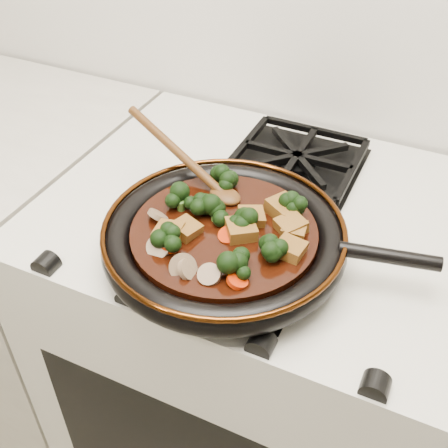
% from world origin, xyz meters
% --- Properties ---
extents(stove, '(0.76, 0.60, 0.90)m').
position_xyz_m(stove, '(0.00, 1.69, 0.45)').
color(stove, beige).
rests_on(stove, ground).
extents(burner_grate_front, '(0.23, 0.23, 0.03)m').
position_xyz_m(burner_grate_front, '(0.00, 1.55, 0.91)').
color(burner_grate_front, black).
rests_on(burner_grate_front, stove).
extents(burner_grate_back, '(0.23, 0.23, 0.03)m').
position_xyz_m(burner_grate_back, '(0.00, 1.83, 0.91)').
color(burner_grate_back, black).
rests_on(burner_grate_back, stove).
extents(skillet, '(0.49, 0.36, 0.05)m').
position_xyz_m(skillet, '(-0.01, 1.54, 0.94)').
color(skillet, black).
rests_on(skillet, burner_grate_front).
extents(braising_sauce, '(0.28, 0.28, 0.02)m').
position_xyz_m(braising_sauce, '(-0.02, 1.54, 0.95)').
color(braising_sauce, black).
rests_on(braising_sauce, skillet).
extents(tofu_cube_0, '(0.04, 0.04, 0.03)m').
position_xyz_m(tofu_cube_0, '(0.09, 1.53, 0.97)').
color(tofu_cube_0, brown).
rests_on(tofu_cube_0, braising_sauce).
extents(tofu_cube_1, '(0.05, 0.05, 0.03)m').
position_xyz_m(tofu_cube_1, '(0.01, 1.58, 0.97)').
color(tofu_cube_1, brown).
rests_on(tofu_cube_1, braising_sauce).
extents(tofu_cube_2, '(0.04, 0.04, 0.03)m').
position_xyz_m(tofu_cube_2, '(-0.08, 1.49, 0.97)').
color(tofu_cube_2, brown).
rests_on(tofu_cube_2, braising_sauce).
extents(tofu_cube_3, '(0.06, 0.06, 0.03)m').
position_xyz_m(tofu_cube_3, '(0.01, 1.54, 0.97)').
color(tofu_cube_3, brown).
rests_on(tofu_cube_3, braising_sauce).
extents(tofu_cube_4, '(0.05, 0.05, 0.03)m').
position_xyz_m(tofu_cube_4, '(-0.06, 1.51, 0.97)').
color(tofu_cube_4, brown).
rests_on(tofu_cube_4, braising_sauce).
extents(tofu_cube_5, '(0.06, 0.06, 0.03)m').
position_xyz_m(tofu_cube_5, '(0.05, 1.62, 0.97)').
color(tofu_cube_5, brown).
rests_on(tofu_cube_5, braising_sauce).
extents(tofu_cube_6, '(0.04, 0.04, 0.02)m').
position_xyz_m(tofu_cube_6, '(0.08, 1.58, 0.97)').
color(tofu_cube_6, brown).
rests_on(tofu_cube_6, braising_sauce).
extents(tofu_cube_7, '(0.05, 0.05, 0.03)m').
position_xyz_m(tofu_cube_7, '(0.07, 1.58, 0.97)').
color(tofu_cube_7, brown).
rests_on(tofu_cube_7, braising_sauce).
extents(broccoli_floret_0, '(0.07, 0.06, 0.06)m').
position_xyz_m(broccoli_floret_0, '(0.07, 1.51, 0.97)').
color(broccoli_floret_0, black).
rests_on(broccoli_floret_0, braising_sauce).
extents(broccoli_floret_1, '(0.09, 0.09, 0.06)m').
position_xyz_m(broccoli_floret_1, '(-0.04, 1.56, 0.97)').
color(broccoli_floret_1, black).
rests_on(broccoli_floret_1, braising_sauce).
extents(broccoli_floret_2, '(0.06, 0.06, 0.06)m').
position_xyz_m(broccoli_floret_2, '(-0.06, 1.57, 0.97)').
color(broccoli_floret_2, black).
rests_on(broccoli_floret_2, braising_sauce).
extents(broccoli_floret_3, '(0.07, 0.07, 0.07)m').
position_xyz_m(broccoli_floret_3, '(0.06, 1.63, 0.97)').
color(broccoli_floret_3, black).
rests_on(broccoli_floret_3, braising_sauce).
extents(broccoli_floret_4, '(0.08, 0.09, 0.06)m').
position_xyz_m(broccoli_floret_4, '(-0.09, 1.56, 0.97)').
color(broccoli_floret_4, black).
rests_on(broccoli_floret_4, braising_sauce).
extents(broccoli_floret_5, '(0.08, 0.08, 0.07)m').
position_xyz_m(broccoli_floret_5, '(0.01, 1.55, 0.97)').
color(broccoli_floret_5, black).
rests_on(broccoli_floret_5, braising_sauce).
extents(broccoli_floret_6, '(0.08, 0.08, 0.06)m').
position_xyz_m(broccoli_floret_6, '(-0.06, 1.64, 0.97)').
color(broccoli_floret_6, black).
rests_on(broccoli_floret_6, braising_sauce).
extents(broccoli_floret_7, '(0.09, 0.08, 0.06)m').
position_xyz_m(broccoli_floret_7, '(0.04, 1.47, 0.97)').
color(broccoli_floret_7, black).
rests_on(broccoli_floret_7, braising_sauce).
extents(broccoli_floret_8, '(0.07, 0.07, 0.08)m').
position_xyz_m(broccoli_floret_8, '(-0.07, 1.47, 0.97)').
color(broccoli_floret_8, black).
rests_on(broccoli_floret_8, braising_sauce).
extents(carrot_coin_0, '(0.03, 0.03, 0.01)m').
position_xyz_m(carrot_coin_0, '(-0.05, 1.58, 0.96)').
color(carrot_coin_0, '#B62405').
rests_on(carrot_coin_0, braising_sauce).
extents(carrot_coin_1, '(0.03, 0.03, 0.02)m').
position_xyz_m(carrot_coin_1, '(-0.00, 1.53, 0.96)').
color(carrot_coin_1, '#B62405').
rests_on(carrot_coin_1, braising_sauce).
extents(carrot_coin_2, '(0.03, 0.03, 0.01)m').
position_xyz_m(carrot_coin_2, '(-0.07, 1.47, 0.96)').
color(carrot_coin_2, '#B62405').
rests_on(carrot_coin_2, braising_sauce).
extents(carrot_coin_3, '(0.03, 0.03, 0.02)m').
position_xyz_m(carrot_coin_3, '(0.05, 1.45, 0.96)').
color(carrot_coin_3, '#B62405').
rests_on(carrot_coin_3, braising_sauce).
extents(mushroom_slice_0, '(0.04, 0.04, 0.03)m').
position_xyz_m(mushroom_slice_0, '(-0.12, 1.52, 0.97)').
color(mushroom_slice_0, '#7F6549').
rests_on(mushroom_slice_0, braising_sauce).
extents(mushroom_slice_1, '(0.03, 0.03, 0.02)m').
position_xyz_m(mushroom_slice_1, '(0.01, 1.44, 0.97)').
color(mushroom_slice_1, '#7F6549').
rests_on(mushroom_slice_1, braising_sauce).
extents(mushroom_slice_2, '(0.05, 0.04, 0.04)m').
position_xyz_m(mushroom_slice_2, '(-0.03, 1.44, 0.97)').
color(mushroom_slice_2, '#7F6549').
rests_on(mushroom_slice_2, braising_sauce).
extents(mushroom_slice_3, '(0.03, 0.03, 0.03)m').
position_xyz_m(mushroom_slice_3, '(-0.02, 1.44, 0.97)').
color(mushroom_slice_3, '#7F6549').
rests_on(mushroom_slice_3, braising_sauce).
extents(mushroom_slice_4, '(0.04, 0.03, 0.03)m').
position_xyz_m(mushroom_slice_4, '(-0.08, 1.46, 0.97)').
color(mushroom_slice_4, '#7F6549').
rests_on(mushroom_slice_4, braising_sauce).
extents(wooden_spoon, '(0.15, 0.07, 0.23)m').
position_xyz_m(wooden_spoon, '(-0.11, 1.63, 0.98)').
color(wooden_spoon, '#4B2B10').
rests_on(wooden_spoon, braising_sauce).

